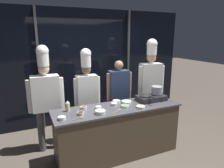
% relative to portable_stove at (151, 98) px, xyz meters
% --- Properties ---
extents(ground_plane, '(24.00, 24.00, 0.00)m').
position_rel_portable_stove_xyz_m(ground_plane, '(-0.73, -0.07, -0.96)').
color(ground_plane, brown).
extents(window_wall_back, '(5.17, 0.09, 2.70)m').
position_rel_portable_stove_xyz_m(window_wall_back, '(-0.73, 1.65, 0.39)').
color(window_wall_back, black).
rests_on(window_wall_back, ground_plane).
extents(demo_counter, '(2.22, 0.66, 0.91)m').
position_rel_portable_stove_xyz_m(demo_counter, '(-0.73, -0.07, -0.50)').
color(demo_counter, '#4C3D2D').
rests_on(demo_counter, ground_plane).
extents(portable_stove, '(0.53, 0.33, 0.11)m').
position_rel_portable_stove_xyz_m(portable_stove, '(0.00, 0.00, 0.00)').
color(portable_stove, '#28282B').
rests_on(portable_stove, demo_counter).
extents(frying_pan, '(0.24, 0.41, 0.04)m').
position_rel_portable_stove_xyz_m(frying_pan, '(-0.12, -0.00, 0.08)').
color(frying_pan, '#232326').
rests_on(frying_pan, portable_stove).
extents(stock_pot, '(0.23, 0.21, 0.15)m').
position_rel_portable_stove_xyz_m(stock_pot, '(0.12, 0.00, 0.14)').
color(stock_pot, '#93969B').
rests_on(stock_pot, portable_stove).
extents(squeeze_bottle_oil, '(0.07, 0.07, 0.18)m').
position_rel_portable_stove_xyz_m(squeeze_bottle_oil, '(-1.55, 0.08, 0.04)').
color(squeeze_bottle_oil, beige).
rests_on(squeeze_bottle_oil, demo_counter).
extents(prep_bowl_chili_flakes, '(0.11, 0.11, 0.04)m').
position_rel_portable_stove_xyz_m(prep_bowl_chili_flakes, '(-1.29, 0.08, -0.03)').
color(prep_bowl_chili_flakes, white).
rests_on(prep_bowl_chili_flakes, demo_counter).
extents(prep_bowl_chicken, '(0.11, 0.11, 0.05)m').
position_rel_portable_stove_xyz_m(prep_bowl_chicken, '(-1.70, -0.21, -0.02)').
color(prep_bowl_chicken, white).
rests_on(prep_bowl_chicken, demo_counter).
extents(prep_bowl_shrimp, '(0.14, 0.14, 0.04)m').
position_rel_portable_stove_xyz_m(prep_bowl_shrimp, '(-0.66, 0.15, -0.03)').
color(prep_bowl_shrimp, white).
rests_on(prep_bowl_shrimp, demo_counter).
extents(prep_bowl_rice, '(0.10, 0.10, 0.05)m').
position_rel_portable_stove_xyz_m(prep_bowl_rice, '(-1.08, -0.04, -0.02)').
color(prep_bowl_rice, white).
rests_on(prep_bowl_rice, demo_counter).
extents(prep_bowl_garlic, '(0.17, 0.17, 0.06)m').
position_rel_portable_stove_xyz_m(prep_bowl_garlic, '(-1.11, -0.22, -0.02)').
color(prep_bowl_garlic, white).
rests_on(prep_bowl_garlic, demo_counter).
extents(prep_bowl_soy_glaze, '(0.10, 0.10, 0.05)m').
position_rel_portable_stove_xyz_m(prep_bowl_soy_glaze, '(-1.40, -0.14, -0.02)').
color(prep_bowl_soy_glaze, white).
rests_on(prep_bowl_soy_glaze, demo_counter).
extents(prep_bowl_scallions, '(0.13, 0.13, 0.03)m').
position_rel_portable_stove_xyz_m(prep_bowl_scallions, '(-0.62, -0.12, -0.03)').
color(prep_bowl_scallions, white).
rests_on(prep_bowl_scallions, demo_counter).
extents(prep_bowl_noodles, '(0.11, 0.11, 0.05)m').
position_rel_portable_stove_xyz_m(prep_bowl_noodles, '(-0.75, 0.03, -0.02)').
color(prep_bowl_noodles, white).
rests_on(prep_bowl_noodles, demo_counter).
extents(prep_bowl_bean_sprouts, '(0.17, 0.17, 0.04)m').
position_rel_portable_stove_xyz_m(prep_bowl_bean_sprouts, '(-0.50, 0.05, -0.03)').
color(prep_bowl_bean_sprouts, white).
rests_on(prep_bowl_bean_sprouts, demo_counter).
extents(prep_bowl_ginger, '(0.15, 0.15, 0.04)m').
position_rel_portable_stove_xyz_m(prep_bowl_ginger, '(-0.40, -0.27, -0.03)').
color(prep_bowl_ginger, white).
rests_on(prep_bowl_ginger, demo_counter).
extents(serving_spoon_slotted, '(0.21, 0.09, 0.02)m').
position_rel_portable_stove_xyz_m(serving_spoon_slotted, '(-1.46, -0.27, -0.04)').
color(serving_spoon_slotted, olive).
rests_on(serving_spoon_slotted, demo_counter).
extents(serving_spoon_solid, '(0.23, 0.16, 0.02)m').
position_rel_portable_stove_xyz_m(serving_spoon_solid, '(-0.81, -0.24, -0.04)').
color(serving_spoon_solid, olive).
rests_on(serving_spoon_solid, demo_counter).
extents(chef_head, '(0.63, 0.26, 1.95)m').
position_rel_portable_stove_xyz_m(chef_head, '(-1.83, 0.61, 0.13)').
color(chef_head, '#4C4C51').
rests_on(chef_head, ground_plane).
extents(chef_sous, '(0.52, 0.21, 1.87)m').
position_rel_portable_stove_xyz_m(chef_sous, '(-1.06, 0.65, 0.12)').
color(chef_sous, '#232326').
rests_on(chef_sous, ground_plane).
extents(person_guest, '(0.55, 0.24, 1.60)m').
position_rel_portable_stove_xyz_m(person_guest, '(-0.35, 0.67, 0.01)').
color(person_guest, '#2D3856').
rests_on(person_guest, ground_plane).
extents(chef_line, '(0.60, 0.30, 2.03)m').
position_rel_portable_stove_xyz_m(chef_line, '(0.38, 0.59, 0.22)').
color(chef_line, '#4C4C51').
rests_on(chef_line, ground_plane).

